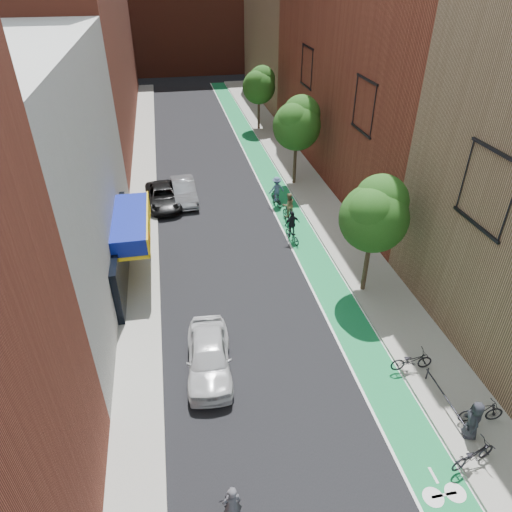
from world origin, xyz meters
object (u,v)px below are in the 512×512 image
parked_car_white (209,356)px  pedestrian (474,420)px  parked_car_silver (184,191)px  cyclist_lane_near (288,210)px  cyclist_lane_far (277,192)px  cyclist_lane_mid (292,230)px  parked_car_black (163,197)px

parked_car_white → pedestrian: (8.99, -5.17, 0.21)m
parked_car_silver → cyclist_lane_near: bearing=-37.4°
cyclist_lane_far → cyclist_lane_mid: bearing=77.0°
parked_car_white → cyclist_lane_mid: 11.50m
cyclist_lane_near → cyclist_lane_mid: bearing=70.1°
parked_car_silver → cyclist_lane_far: (6.41, -2.04, 0.24)m
parked_car_black → pedestrian: 23.87m
parked_car_white → cyclist_lane_near: cyclist_lane_near is taller
parked_car_white → cyclist_lane_far: size_ratio=2.15×
parked_car_silver → cyclist_lane_mid: bearing=-51.8°
parked_car_black → cyclist_lane_far: 8.08m
parked_car_silver → cyclist_lane_near: 8.05m
parked_car_white → cyclist_lane_far: cyclist_lane_far is taller
cyclist_lane_far → pedestrian: bearing=86.6°
parked_car_silver → cyclist_lane_mid: size_ratio=2.24×
parked_car_black → cyclist_lane_mid: size_ratio=2.39×
parked_car_white → cyclist_lane_mid: bearing=61.6°
cyclist_lane_far → pedestrian: cyclist_lane_far is taller
parked_car_white → pedestrian: bearing=-25.6°
parked_car_silver → cyclist_lane_mid: cyclist_lane_mid is taller
parked_car_white → cyclist_lane_near: 13.91m
parked_car_black → cyclist_lane_near: (8.15, -4.04, 0.17)m
cyclist_lane_near → pedestrian: (2.35, -17.39, 0.14)m
parked_car_white → parked_car_black: parked_car_white is taller
cyclist_lane_near → cyclist_lane_far: (-0.23, 2.51, 0.14)m
parked_car_white → pedestrian: pedestrian is taller
cyclist_lane_mid → parked_car_black: bearing=-53.6°
parked_car_silver → parked_car_black: bearing=-164.3°
cyclist_lane_mid → pedestrian: (2.78, -14.84, 0.21)m
parked_car_white → parked_car_silver: 16.78m
parked_car_silver → cyclist_lane_near: cyclist_lane_near is taller
parked_car_silver → cyclist_lane_mid: 9.43m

